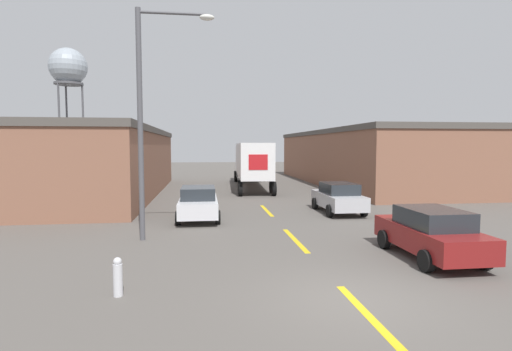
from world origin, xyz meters
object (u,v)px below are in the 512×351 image
at_px(parked_car_right_near, 431,233).
at_px(street_lamp, 149,108).
at_px(fire_hydrant, 118,277).
at_px(water_tower, 68,68).
at_px(semi_truck, 251,161).
at_px(parked_car_left_far, 198,203).
at_px(parked_car_right_mid, 338,197).

xyz_separation_m(parked_car_right_near, street_lamp, (-9.09, 3.71, 4.16)).
distance_m(street_lamp, fire_hydrant, 7.32).
distance_m(water_tower, street_lamp, 50.35).
relative_size(semi_truck, fire_hydrant, 15.94).
bearing_deg(semi_truck, water_tower, 133.78).
height_order(parked_car_right_near, street_lamp, street_lamp).
distance_m(parked_car_left_far, water_tower, 48.42).
xyz_separation_m(parked_car_left_far, water_tower, (-19.10, 42.26, 13.94)).
relative_size(parked_car_right_near, water_tower, 0.24).
distance_m(semi_truck, street_lamp, 20.27).
relative_size(semi_truck, parked_car_left_far, 3.48).
height_order(parked_car_right_mid, street_lamp, street_lamp).
bearing_deg(water_tower, fire_hydrant, -71.55).
bearing_deg(fire_hydrant, parked_car_left_far, 79.82).
xyz_separation_m(parked_car_right_mid, fire_hydrant, (-9.13, -10.80, -0.36)).
xyz_separation_m(semi_truck, parked_car_right_mid, (3.03, -14.12, -1.47)).
height_order(parked_car_left_far, fire_hydrant, parked_car_left_far).
xyz_separation_m(parked_car_right_near, water_tower, (-26.48, 49.94, 13.94)).
distance_m(semi_truck, parked_car_right_near, 23.11).
relative_size(parked_car_left_far, street_lamp, 0.50).
distance_m(parked_car_left_far, fire_hydrant, 9.90).
distance_m(semi_truck, parked_car_left_far, 15.86).
xyz_separation_m(parked_car_right_mid, parked_car_left_far, (-7.38, -1.07, 0.00)).
xyz_separation_m(semi_truck, fire_hydrant, (-6.10, -24.92, -1.83)).
height_order(water_tower, street_lamp, water_tower).
bearing_deg(parked_car_right_mid, water_tower, 122.73).
distance_m(water_tower, fire_hydrant, 56.64).
relative_size(parked_car_right_mid, parked_car_left_far, 1.00).
distance_m(parked_car_right_near, water_tower, 58.22).
bearing_deg(parked_car_right_near, parked_car_right_mid, 90.00).
xyz_separation_m(parked_car_right_near, fire_hydrant, (-9.13, -2.05, -0.36)).
relative_size(parked_car_right_near, street_lamp, 0.50).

